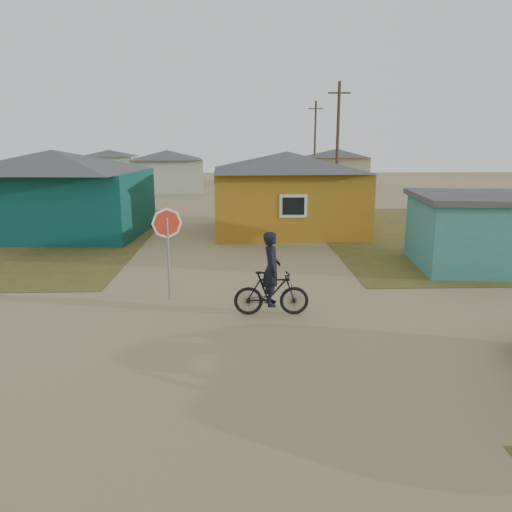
{
  "coord_description": "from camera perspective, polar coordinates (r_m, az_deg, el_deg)",
  "views": [
    {
      "loc": [
        0.1,
        -10.41,
        4.42
      ],
      "look_at": [
        0.59,
        3.0,
        1.3
      ],
      "focal_mm": 35.0,
      "sensor_mm": 36.0,
      "label": 1
    }
  ],
  "objects": [
    {
      "name": "house_pale_north",
      "position": [
        58.2,
        -16.38,
        9.95
      ],
      "size": [
        6.28,
        5.81,
        3.4
      ],
      "color": "#A2AB93",
      "rests_on": "ground"
    },
    {
      "name": "house_teal",
      "position": [
        25.52,
        -21.96,
        6.84
      ],
      "size": [
        8.93,
        7.08,
        4.0
      ],
      "color": "#0B3C39",
      "rests_on": "ground"
    },
    {
      "name": "stop_sign",
      "position": [
        14.01,
        -10.09,
        2.6
      ],
      "size": [
        0.86,
        0.07,
        2.62
      ],
      "color": "gray",
      "rests_on": "ground"
    },
    {
      "name": "cyclist",
      "position": [
        12.81,
        1.77,
        -3.34
      ],
      "size": [
        1.95,
        0.7,
        2.19
      ],
      "color": "black",
      "rests_on": "ground"
    },
    {
      "name": "utility_pole_far",
      "position": [
        48.97,
        6.75,
        12.68
      ],
      "size": [
        1.4,
        0.2,
        8.0
      ],
      "color": "#413727",
      "rests_on": "ground"
    },
    {
      "name": "ground",
      "position": [
        11.31,
        -2.48,
        -9.93
      ],
      "size": [
        120.0,
        120.0,
        0.0
      ],
      "primitive_type": "plane",
      "color": "#958256"
    },
    {
      "name": "house_beige_east",
      "position": [
        51.43,
        9.14,
        10.08
      ],
      "size": [
        6.95,
        6.05,
        3.6
      ],
      "color": "tan",
      "rests_on": "ground"
    },
    {
      "name": "utility_pole_near",
      "position": [
        33.03,
        9.29,
        12.44
      ],
      "size": [
        1.4,
        0.2,
        8.0
      ],
      "color": "#413727",
      "rests_on": "ground"
    },
    {
      "name": "house_pale_west",
      "position": [
        44.9,
        -10.06,
        9.63
      ],
      "size": [
        7.04,
        6.15,
        3.6
      ],
      "color": "#A2AB93",
      "rests_on": "ground"
    },
    {
      "name": "house_yellow",
      "position": [
        24.64,
        3.52,
        7.44
      ],
      "size": [
        7.72,
        6.76,
        3.9
      ],
      "color": "#9B6C17",
      "rests_on": "ground"
    },
    {
      "name": "shed_turquoise",
      "position": [
        19.59,
        26.63,
        2.57
      ],
      "size": [
        6.71,
        4.93,
        2.6
      ],
      "color": "teal",
      "rests_on": "ground"
    }
  ]
}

